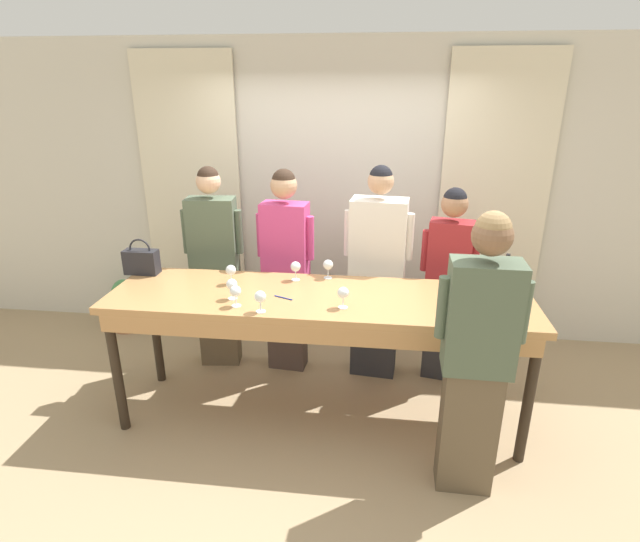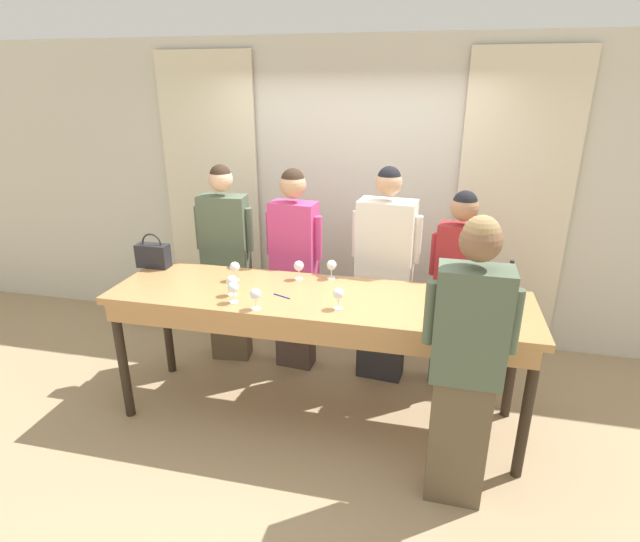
{
  "view_description": "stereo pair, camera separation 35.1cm",
  "coord_description": "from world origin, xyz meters",
  "px_view_note": "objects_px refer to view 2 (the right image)",
  "views": [
    {
      "loc": [
        0.4,
        -3.19,
        2.4
      ],
      "look_at": [
        0.0,
        0.08,
        1.16
      ],
      "focal_mm": 28.0,
      "sensor_mm": 36.0,
      "label": 1
    },
    {
      "loc": [
        0.74,
        -3.13,
        2.4
      ],
      "look_at": [
        0.0,
        0.08,
        1.16
      ],
      "focal_mm": 28.0,
      "sensor_mm": 36.0,
      "label": 2
    }
  ],
  "objects_px": {
    "tasting_bar": "(317,308)",
    "wine_glass_center_mid": "(331,266)",
    "wine_glass_center_left": "(235,268)",
    "guest_striped_shirt": "(456,287)",
    "potted_plant": "(147,297)",
    "guest_pink_top": "(294,267)",
    "handbag": "(153,255)",
    "wine_glass_center_right": "(338,294)",
    "guest_olive_jacket": "(227,263)",
    "guest_cream_sweater": "(384,276)",
    "wine_glass_front_mid": "(232,281)",
    "wine_glass_front_right": "(299,266)",
    "wine_glass_back_left": "(233,288)",
    "host_pouring": "(466,364)",
    "wine_bottle": "(508,291)",
    "wine_glass_front_left": "(256,294)"
  },
  "relations": [
    {
      "from": "handbag",
      "to": "potted_plant",
      "type": "bearing_deg",
      "value": 127.84
    },
    {
      "from": "wine_glass_center_left",
      "to": "guest_pink_top",
      "type": "bearing_deg",
      "value": 61.55
    },
    {
      "from": "handbag",
      "to": "wine_glass_center_right",
      "type": "bearing_deg",
      "value": -15.55
    },
    {
      "from": "wine_glass_center_left",
      "to": "wine_glass_front_right",
      "type": "bearing_deg",
      "value": 16.03
    },
    {
      "from": "tasting_bar",
      "to": "wine_glass_front_mid",
      "type": "xyz_separation_m",
      "value": [
        -0.58,
        -0.11,
        0.2
      ]
    },
    {
      "from": "wine_glass_front_left",
      "to": "wine_glass_center_mid",
      "type": "xyz_separation_m",
      "value": [
        0.37,
        0.65,
        0.0
      ]
    },
    {
      "from": "guest_pink_top",
      "to": "guest_cream_sweater",
      "type": "relative_size",
      "value": 0.98
    },
    {
      "from": "guest_striped_shirt",
      "to": "wine_bottle",
      "type": "bearing_deg",
      "value": -63.91
    },
    {
      "from": "guest_pink_top",
      "to": "wine_glass_center_right",
      "type": "bearing_deg",
      "value": -57.91
    },
    {
      "from": "potted_plant",
      "to": "tasting_bar",
      "type": "bearing_deg",
      "value": -29.66
    },
    {
      "from": "tasting_bar",
      "to": "guest_pink_top",
      "type": "height_order",
      "value": "guest_pink_top"
    },
    {
      "from": "wine_glass_center_left",
      "to": "potted_plant",
      "type": "xyz_separation_m",
      "value": [
        -1.48,
        1.07,
        -0.85
      ]
    },
    {
      "from": "wine_glass_center_right",
      "to": "guest_pink_top",
      "type": "xyz_separation_m",
      "value": [
        -0.55,
        0.88,
        -0.17
      ]
    },
    {
      "from": "tasting_bar",
      "to": "wine_glass_center_left",
      "type": "height_order",
      "value": "wine_glass_center_left"
    },
    {
      "from": "wine_glass_front_mid",
      "to": "guest_pink_top",
      "type": "distance_m",
      "value": 0.87
    },
    {
      "from": "wine_glass_center_left",
      "to": "guest_olive_jacket",
      "type": "bearing_deg",
      "value": 119.51
    },
    {
      "from": "wine_glass_front_right",
      "to": "wine_glass_center_mid",
      "type": "distance_m",
      "value": 0.25
    },
    {
      "from": "guest_olive_jacket",
      "to": "host_pouring",
      "type": "height_order",
      "value": "host_pouring"
    },
    {
      "from": "guest_olive_jacket",
      "to": "wine_glass_back_left",
      "type": "bearing_deg",
      "value": -63.91
    },
    {
      "from": "wine_glass_center_mid",
      "to": "guest_pink_top",
      "type": "distance_m",
      "value": 0.56
    },
    {
      "from": "wine_glass_front_mid",
      "to": "guest_cream_sweater",
      "type": "height_order",
      "value": "guest_cream_sweater"
    },
    {
      "from": "guest_olive_jacket",
      "to": "tasting_bar",
      "type": "bearing_deg",
      "value": -35.99
    },
    {
      "from": "host_pouring",
      "to": "guest_cream_sweater",
      "type": "bearing_deg",
      "value": 114.94
    },
    {
      "from": "wine_glass_center_left",
      "to": "wine_bottle",
      "type": "bearing_deg",
      "value": -1.21
    },
    {
      "from": "wine_glass_front_right",
      "to": "wine_glass_back_left",
      "type": "bearing_deg",
      "value": -121.75
    },
    {
      "from": "wine_glass_front_right",
      "to": "potted_plant",
      "type": "relative_size",
      "value": 0.27
    },
    {
      "from": "wine_glass_center_right",
      "to": "wine_glass_front_mid",
      "type": "bearing_deg",
      "value": 176.11
    },
    {
      "from": "wine_glass_center_left",
      "to": "wine_glass_center_right",
      "type": "bearing_deg",
      "value": -20.5
    },
    {
      "from": "wine_glass_center_left",
      "to": "guest_cream_sweater",
      "type": "relative_size",
      "value": 0.08
    },
    {
      "from": "host_pouring",
      "to": "potted_plant",
      "type": "bearing_deg",
      "value": 150.39
    },
    {
      "from": "tasting_bar",
      "to": "handbag",
      "type": "xyz_separation_m",
      "value": [
        -1.42,
        0.28,
        0.19
      ]
    },
    {
      "from": "guest_olive_jacket",
      "to": "guest_cream_sweater",
      "type": "xyz_separation_m",
      "value": [
        1.38,
        -0.0,
        -0.0
      ]
    },
    {
      "from": "wine_glass_front_right",
      "to": "guest_cream_sweater",
      "type": "height_order",
      "value": "guest_cream_sweater"
    },
    {
      "from": "tasting_bar",
      "to": "wine_glass_center_mid",
      "type": "height_order",
      "value": "wine_glass_center_mid"
    },
    {
      "from": "wine_glass_center_right",
      "to": "guest_cream_sweater",
      "type": "distance_m",
      "value": 0.92
    },
    {
      "from": "wine_glass_center_right",
      "to": "host_pouring",
      "type": "bearing_deg",
      "value": -26.26
    },
    {
      "from": "wine_glass_front_right",
      "to": "guest_cream_sweater",
      "type": "bearing_deg",
      "value": 35.07
    },
    {
      "from": "wine_glass_back_left",
      "to": "tasting_bar",
      "type": "bearing_deg",
      "value": 23.18
    },
    {
      "from": "wine_glass_front_left",
      "to": "guest_olive_jacket",
      "type": "distance_m",
      "value": 1.21
    },
    {
      "from": "wine_glass_front_right",
      "to": "guest_striped_shirt",
      "type": "bearing_deg",
      "value": 19.84
    },
    {
      "from": "wine_glass_front_left",
      "to": "wine_glass_center_right",
      "type": "bearing_deg",
      "value": 13.62
    },
    {
      "from": "handbag",
      "to": "guest_pink_top",
      "type": "relative_size",
      "value": 0.16
    },
    {
      "from": "guest_olive_jacket",
      "to": "guest_striped_shirt",
      "type": "height_order",
      "value": "guest_olive_jacket"
    },
    {
      "from": "tasting_bar",
      "to": "guest_pink_top",
      "type": "xyz_separation_m",
      "value": [
        -0.36,
        0.71,
        0.02
      ]
    },
    {
      "from": "wine_glass_center_mid",
      "to": "wine_glass_center_right",
      "type": "relative_size",
      "value": 1.0
    },
    {
      "from": "wine_bottle",
      "to": "wine_glass_back_left",
      "type": "height_order",
      "value": "wine_bottle"
    },
    {
      "from": "tasting_bar",
      "to": "wine_glass_center_mid",
      "type": "distance_m",
      "value": 0.41
    },
    {
      "from": "wine_glass_front_right",
      "to": "guest_cream_sweater",
      "type": "relative_size",
      "value": 0.08
    },
    {
      "from": "guest_striped_shirt",
      "to": "wine_glass_back_left",
      "type": "bearing_deg",
      "value": -147.96
    },
    {
      "from": "guest_striped_shirt",
      "to": "potted_plant",
      "type": "height_order",
      "value": "guest_striped_shirt"
    }
  ]
}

